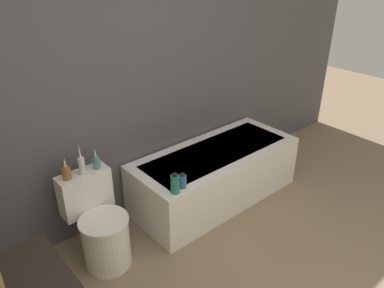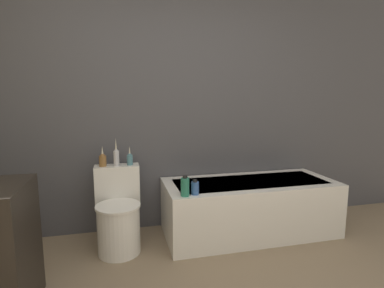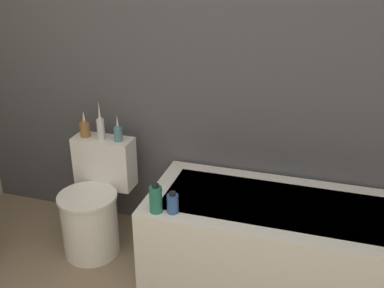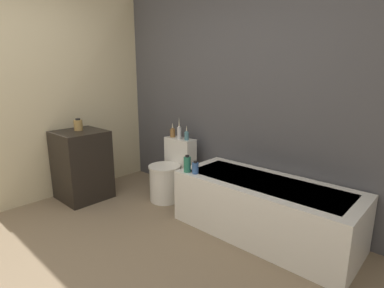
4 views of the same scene
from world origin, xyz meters
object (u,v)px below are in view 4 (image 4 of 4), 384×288
Objects in this scene: toilet at (169,174)px; shampoo_bottle_short at (195,168)px; vase_silver at (179,132)px; vase_gold at (173,132)px; vase_bronze at (187,135)px; soap_bottle_glass at (78,125)px; bathtub at (264,208)px; shampoo_bottle_tall at (187,164)px.

toilet is 5.58× the size of shampoo_bottle_short.
vase_gold is at bearing 177.54° from vase_silver.
vase_gold is at bearing 179.63° from vase_bronze.
soap_bottle_glass is (-0.86, -0.68, 0.59)m from toilet.
soap_bottle_glass is at bearing -135.02° from vase_silver.
toilet is 0.53m from vase_silver.
shampoo_bottle_short reaches higher than bathtub.
shampoo_bottle_short is at bearing -20.56° from toilet.
shampoo_bottle_tall is at bearing -158.43° from bathtub.
bathtub is 9.08× the size of vase_gold.
shampoo_bottle_short is (0.65, -0.24, 0.28)m from toilet.
toilet is 4.06× the size of vase_bronze.
vase_bronze is (0.12, 0.18, 0.48)m from toilet.
shampoo_bottle_tall is at bearing -25.42° from toilet.
vase_gold is 1.06× the size of shampoo_bottle_tall.
vase_silver is at bearing -2.46° from vase_gold.
soap_bottle_glass is at bearing -138.70° from vase_bronze.
bathtub is 1.28m from vase_bronze.
vase_bronze is at bearing -0.37° from vase_gold.
vase_gold is (-0.12, 0.18, 0.48)m from toilet.
vase_bronze is at bearing 1.71° from vase_silver.
toilet is 2.77× the size of vase_silver.
vase_silver is 0.80m from shampoo_bottle_short.
vase_silver is (0.00, 0.18, 0.50)m from toilet.
bathtub is at bearing -7.69° from vase_bronze.
toilet is at bearing 154.58° from shampoo_bottle_tall.
vase_bronze is at bearing 141.08° from shampoo_bottle_short.
vase_bronze is 0.64m from shampoo_bottle_tall.
shampoo_bottle_tall is at bearing 16.47° from soap_bottle_glass.
shampoo_bottle_tall is (0.68, -0.45, -0.18)m from vase_gold.
toilet is at bearing -124.09° from vase_bronze.
vase_silver reaches higher than soap_bottle_glass.
vase_bronze reaches higher than shampoo_bottle_tall.
vase_silver reaches higher than shampoo_bottle_tall.
soap_bottle_glass is 1.60m from shampoo_bottle_short.
soap_bottle_glass is at bearing -163.53° from shampoo_bottle_tall.
vase_silver is at bearing 173.20° from bathtub.
soap_bottle_glass is 0.81× the size of vase_bronze.
vase_gold is at bearing 151.08° from shampoo_bottle_short.
vase_silver reaches higher than shampoo_bottle_short.
toilet is at bearing -56.14° from vase_gold.
vase_silver is (-1.28, 0.15, 0.55)m from bathtub.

